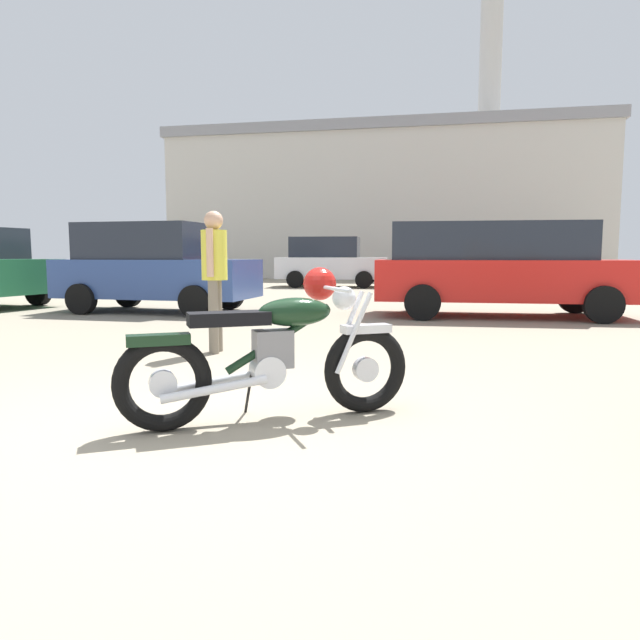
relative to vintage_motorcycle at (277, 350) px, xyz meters
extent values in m
plane|color=gray|center=(-0.43, -0.20, -0.49)|extent=(80.00, 80.00, 0.00)
torus|color=black|center=(0.59, 0.31, -0.17)|extent=(0.61, 0.41, 0.64)
cylinder|color=silver|center=(0.59, 0.31, -0.17)|extent=(0.20, 0.16, 0.18)
torus|color=black|center=(-0.66, -0.41, -0.17)|extent=(0.61, 0.41, 0.64)
cylinder|color=silver|center=(-0.66, -0.41, -0.17)|extent=(0.20, 0.16, 0.18)
cube|color=silver|center=(0.59, 0.31, 0.13)|extent=(0.38, 0.29, 0.06)
cube|color=black|center=(-0.68, -0.42, 0.12)|extent=(0.41, 0.31, 0.07)
cylinder|color=silver|center=(0.44, 0.31, 0.11)|extent=(0.27, 0.17, 0.58)
cylinder|color=silver|center=(0.52, 0.18, 0.11)|extent=(0.27, 0.17, 0.58)
sphere|color=silver|center=(0.44, 0.22, 0.35)|extent=(0.17, 0.17, 0.17)
cylinder|color=silver|center=(0.37, 0.18, 0.42)|extent=(0.33, 0.55, 0.03)
sphere|color=#B21914|center=(0.22, 0.44, 0.44)|extent=(0.25, 0.25, 0.25)
cylinder|color=black|center=(0.02, -0.02, 0.09)|extent=(0.68, 0.42, 0.47)
ellipsoid|color=black|center=(0.12, 0.04, 0.27)|extent=(0.56, 0.45, 0.20)
cube|color=black|center=(-0.28, -0.19, 0.24)|extent=(0.57, 0.44, 0.09)
cube|color=slate|center=(-0.02, -0.04, 0.02)|extent=(0.32, 0.29, 0.26)
cylinder|color=silver|center=(-0.05, -0.06, -0.13)|extent=(0.29, 0.28, 0.22)
cylinder|color=silver|center=(-0.43, -0.16, -0.21)|extent=(0.64, 0.40, 0.14)
cylinder|color=silver|center=(-0.33, -0.33, -0.21)|extent=(0.64, 0.40, 0.14)
cylinder|color=black|center=(-0.22, 0.04, -0.33)|extent=(0.13, 0.22, 0.33)
cylinder|color=#706656|center=(-1.44, 2.69, -0.06)|extent=(0.12, 0.12, 0.86)
cylinder|color=#706656|center=(-1.43, 2.51, -0.06)|extent=(0.12, 0.12, 0.86)
cylinder|color=gold|center=(-1.43, 2.60, 0.66)|extent=(0.30, 0.30, 0.58)
cylinder|color=tan|center=(-1.46, 2.79, 0.69)|extent=(0.08, 0.08, 0.55)
cylinder|color=tan|center=(-1.41, 2.41, 0.69)|extent=(0.08, 0.08, 0.55)
sphere|color=tan|center=(-1.43, 2.60, 1.06)|extent=(0.22, 0.22, 0.22)
cylinder|color=black|center=(3.89, 8.32, -0.17)|extent=(0.65, 0.23, 0.64)
cylinder|color=black|center=(3.93, 6.56, -0.17)|extent=(0.65, 0.23, 0.64)
cylinder|color=black|center=(0.89, 8.24, -0.17)|extent=(0.65, 0.23, 0.64)
cylinder|color=black|center=(0.93, 6.49, -0.17)|extent=(0.65, 0.23, 0.64)
cube|color=red|center=(2.41, 7.40, 0.20)|extent=(4.74, 1.88, 0.74)
cube|color=#232833|center=(2.11, 7.40, 0.91)|extent=(3.54, 1.69, 0.68)
cylinder|color=black|center=(-3.10, 7.81, -0.19)|extent=(0.61, 0.22, 0.60)
cylinder|color=black|center=(-3.19, 6.17, -0.19)|extent=(0.61, 0.22, 0.60)
cylinder|color=black|center=(-5.49, 7.95, -0.19)|extent=(0.61, 0.22, 0.60)
cylinder|color=black|center=(-5.59, 6.31, -0.19)|extent=(0.61, 0.22, 0.60)
cube|color=#2D4784|center=(-4.34, 7.06, 0.19)|extent=(3.99, 1.86, 0.76)
cube|color=#232833|center=(-4.59, 7.08, 0.93)|extent=(2.48, 1.66, 0.72)
cylinder|color=black|center=(-7.77, 8.00, -0.17)|extent=(0.67, 0.32, 0.64)
cylinder|color=black|center=(0.85, 14.17, -0.17)|extent=(0.66, 0.30, 0.64)
cylinder|color=black|center=(1.11, 15.92, -0.17)|extent=(0.66, 0.30, 0.64)
cylinder|color=black|center=(3.82, 13.74, -0.17)|extent=(0.66, 0.30, 0.64)
cylinder|color=black|center=(4.08, 15.48, -0.17)|extent=(0.66, 0.30, 0.64)
cube|color=red|center=(2.46, 14.83, 0.20)|extent=(4.91, 2.42, 0.74)
cube|color=#232833|center=(2.76, 14.78, 0.91)|extent=(3.69, 2.09, 0.68)
cylinder|color=black|center=(-8.24, 16.44, -0.19)|extent=(0.62, 0.27, 0.60)
cylinder|color=black|center=(-8.02, 14.82, -0.19)|extent=(0.62, 0.27, 0.60)
cylinder|color=black|center=(-10.61, 16.12, -0.19)|extent=(0.62, 0.27, 0.60)
cylinder|color=black|center=(-10.40, 14.50, -0.19)|extent=(0.62, 0.27, 0.60)
cube|color=#ADB2BC|center=(-9.32, 15.47, 0.19)|extent=(4.08, 2.14, 0.76)
cube|color=#232833|center=(-9.56, 15.44, 0.93)|extent=(2.58, 1.83, 0.72)
cylinder|color=black|center=(-1.23, 17.66, -0.19)|extent=(0.61, 0.22, 0.60)
cylinder|color=black|center=(-1.15, 16.02, -0.19)|extent=(0.61, 0.22, 0.60)
cylinder|color=black|center=(-3.63, 17.55, -0.19)|extent=(0.61, 0.22, 0.60)
cylinder|color=black|center=(-3.55, 15.91, -0.19)|extent=(0.61, 0.22, 0.60)
cube|color=silver|center=(-2.39, 16.79, 0.19)|extent=(3.97, 1.82, 0.76)
cube|color=#232833|center=(-2.64, 16.78, 0.93)|extent=(2.47, 1.63, 0.72)
cube|color=beige|center=(-1.34, 27.70, 2.94)|extent=(21.01, 9.21, 6.86)
cube|color=gray|center=(-1.34, 27.70, 6.62)|extent=(21.32, 9.51, 0.50)
cylinder|color=beige|center=(3.87, 27.60, 10.31)|extent=(1.10, 1.10, 7.88)
camera|label=1|loc=(1.03, -3.87, 0.66)|focal=32.60mm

